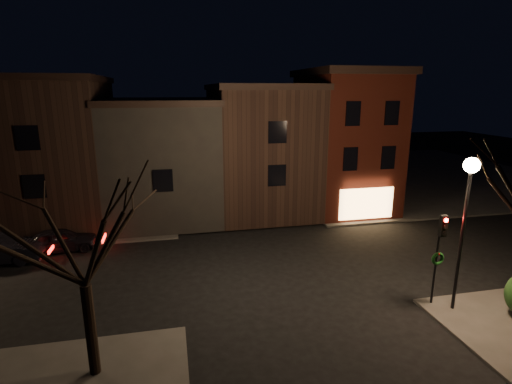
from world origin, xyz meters
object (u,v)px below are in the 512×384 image
traffic_signal (440,246)px  bare_tree_left (78,219)px  street_lamp_near (468,193)px  parked_car_a (60,240)px

traffic_signal → bare_tree_left: 13.93m
traffic_signal → bare_tree_left: size_ratio=0.54×
street_lamp_near → traffic_signal: size_ratio=1.60×
street_lamp_near → bare_tree_left: bearing=-176.0°
parked_car_a → bare_tree_left: bearing=-168.6°
street_lamp_near → traffic_signal: 2.49m
traffic_signal → bare_tree_left: bearing=-173.7°
street_lamp_near → parked_car_a: 21.25m
street_lamp_near → parked_car_a: bearing=149.6°
traffic_signal → bare_tree_left: (-13.60, -1.49, 2.63)m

